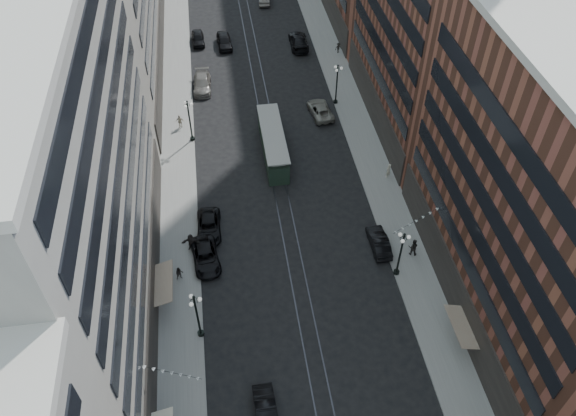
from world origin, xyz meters
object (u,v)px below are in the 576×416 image
car_5 (266,413)px  car_13 (224,41)px  car_9 (198,38)px  pedestrian_8 (388,170)px  lamppost_sw_mid (190,119)px  car_12 (299,41)px  car_10 (379,242)px  car_2 (206,257)px  streetcar (273,144)px  pedestrian_2 (179,273)px  car_11 (320,110)px  pedestrian_7 (413,247)px  lamppost_se_far (401,253)px  pedestrian_9 (338,48)px  lamppost_se_mid (337,83)px  lamppost_sw_far (197,315)px  car_7 (209,226)px  pedestrian_5 (191,242)px  car_8 (202,83)px  pedestrian_6 (180,121)px

car_5 → car_13: car_13 is taller
car_9 → pedestrian_8: 38.40m
lamppost_sw_mid → car_12: (16.00, 20.06, -2.21)m
car_5 → car_10: size_ratio=1.01×
car_2 → lamppost_sw_mid: bearing=86.0°
streetcar → pedestrian_2: 20.09m
car_11 → streetcar: bearing=38.0°
lamppost_sw_mid → streetcar: bearing=-22.6°
streetcar → pedestrian_8: streetcar is taller
pedestrian_2 → car_13: bearing=71.8°
pedestrian_7 → pedestrian_8: size_ratio=1.09×
lamppost_se_far → car_12: size_ratio=0.90×
pedestrian_9 → car_9: bearing=152.8°
car_10 → pedestrian_7: (2.94, -1.43, 0.38)m
lamppost_se_mid → car_12: lamppost_se_mid is taller
lamppost_sw_far → car_11: lamppost_sw_far is taller
lamppost_se_mid → pedestrian_7: 26.08m
pedestrian_7 → car_5: bearing=62.0°
lamppost_se_mid → car_13: size_ratio=1.10×
car_11 → lamppost_se_far: bearing=88.4°
car_5 → car_13: size_ratio=0.91×
car_11 → lamppost_sw_mid: bearing=3.6°
car_11 → pedestrian_9: 15.25m
car_13 → car_11: bearing=-63.4°
streetcar → car_7: bearing=-125.4°
pedestrian_5 → pedestrian_8: pedestrian_5 is taller
streetcar → car_8: 16.62m
car_10 → lamppost_se_mid: bearing=-92.3°
streetcar → car_11: size_ratio=2.13×
car_12 → car_5: bearing=79.9°
lamppost_sw_mid → lamppost_se_mid: bearing=15.2°
car_7 → car_9: car_9 is taller
pedestrian_6 → car_7: bearing=106.9°
car_9 → pedestrian_6: (-2.79, -20.54, 0.26)m
car_2 → pedestrian_5: size_ratio=2.73×
pedestrian_8 → pedestrian_9: 26.96m
lamppost_sw_mid → car_7: (1.29, -14.97, -2.39)m
car_2 → car_10: size_ratio=1.16×
car_11 → car_8: bearing=-35.9°
car_5 → car_8: car_8 is taller
pedestrian_2 → pedestrian_8: 25.38m
car_10 → streetcar: bearing=-62.3°
lamppost_sw_mid → pedestrian_7: bearing=-45.5°
car_5 → pedestrian_5: (-5.19, 17.83, 0.36)m
lamppost_sw_far → car_5: size_ratio=1.21×
lamppost_sw_far → lamppost_se_mid: (18.40, 32.00, 0.00)m
car_2 → car_7: (0.49, 3.93, -0.02)m
car_2 → pedestrian_5: 2.19m
pedestrian_2 → car_10: (19.27, 1.22, -0.16)m
car_2 → car_10: (16.80, -0.60, 0.01)m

